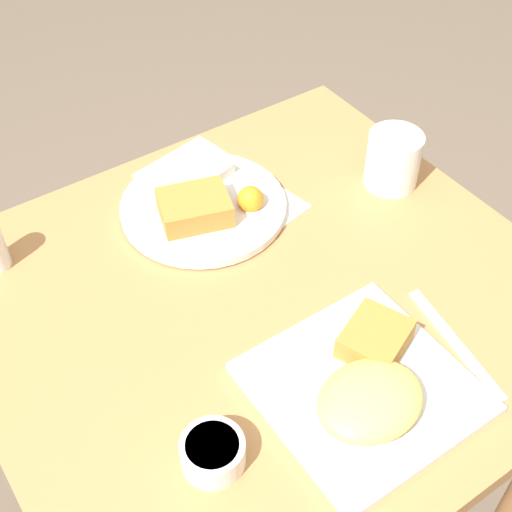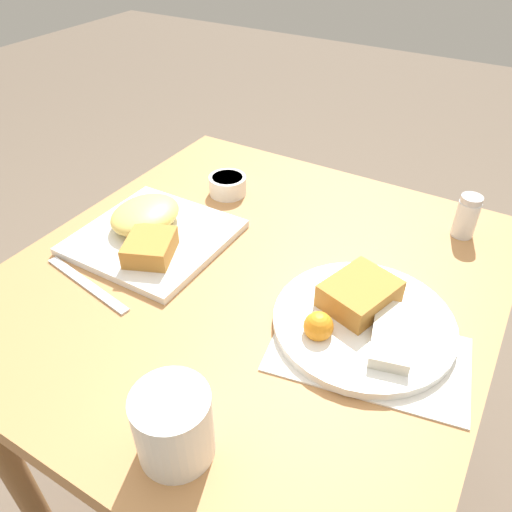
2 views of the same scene
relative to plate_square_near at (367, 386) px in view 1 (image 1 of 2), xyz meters
name	(u,v)px [view 1 (image 1 of 2)]	position (x,y,z in m)	size (l,w,h in m)	color
ground_plane	(262,507)	(-0.01, 0.22, -0.73)	(8.00, 8.00, 0.00)	brown
dining_table	(265,334)	(-0.01, 0.22, -0.12)	(0.84, 0.80, 0.71)	#B27A47
menu_card	(220,191)	(0.06, 0.45, -0.02)	(0.21, 0.30, 0.00)	silver
plate_square_near	(367,386)	(0.00, 0.00, 0.00)	(0.26, 0.26, 0.06)	white
plate_oval_far	(203,204)	(0.01, 0.42, 0.00)	(0.27, 0.27, 0.05)	white
sauce_ramekin	(213,452)	(-0.21, 0.03, 0.00)	(0.08, 0.08, 0.04)	white
butter_knife	(455,343)	(0.16, -0.01, -0.02)	(0.05, 0.21, 0.00)	silver
coffee_mug	(393,160)	(0.32, 0.31, 0.03)	(0.09, 0.09, 0.10)	white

